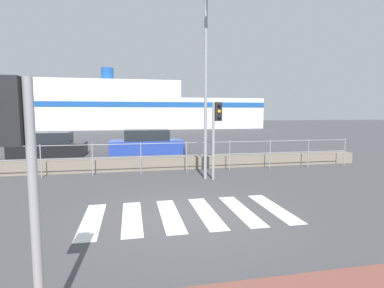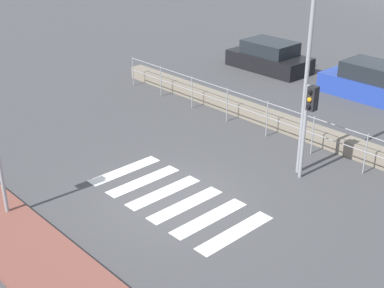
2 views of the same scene
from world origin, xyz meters
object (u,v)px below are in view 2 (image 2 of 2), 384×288
Objects in this scene: traffic_light_far at (309,112)px; parked_car_blue at (375,84)px; streetlamp at (306,36)px; parked_car_black at (269,57)px.

parked_car_blue is at bearing 105.36° from traffic_light_far.
streetlamp is at bearing 177.00° from traffic_light_far.
parked_car_black is 0.90× the size of parked_car_blue.
traffic_light_far reaches higher than parked_car_black.
parked_car_blue is (-1.77, 7.69, -3.53)m from streetlamp.
traffic_light_far is 2.09m from streetlamp.
streetlamp is at bearing -77.04° from parked_car_blue.
traffic_light_far is 0.42× the size of streetlamp.
traffic_light_far is 10.94m from parked_car_black.
traffic_light_far is 0.65× the size of parked_car_blue.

